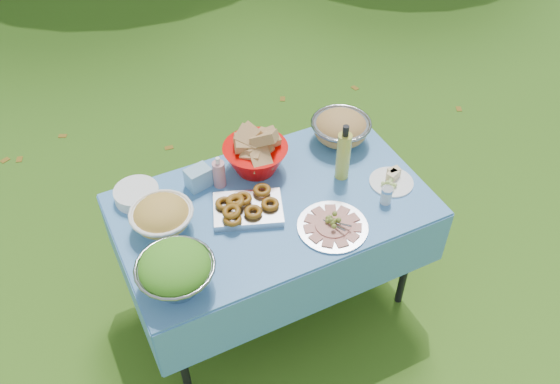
# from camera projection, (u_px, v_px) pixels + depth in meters

# --- Properties ---
(ground) EXTENTS (80.00, 80.00, 0.00)m
(ground) POSITION_uv_depth(u_px,v_px,m) (274.00, 298.00, 3.33)
(ground) COLOR #173A0A
(ground) RESTS_ON ground
(picnic_table) EXTENTS (1.46, 0.86, 0.76)m
(picnic_table) POSITION_uv_depth(u_px,v_px,m) (273.00, 255.00, 3.06)
(picnic_table) COLOR #84C0FF
(picnic_table) RESTS_ON ground
(salad_bowl) EXTENTS (0.39, 0.39, 0.21)m
(salad_bowl) POSITION_uv_depth(u_px,v_px,m) (175.00, 270.00, 2.38)
(salad_bowl) COLOR gray
(salad_bowl) RESTS_ON picnic_table
(pasta_bowl_white) EXTENTS (0.32, 0.32, 0.16)m
(pasta_bowl_white) POSITION_uv_depth(u_px,v_px,m) (162.00, 216.00, 2.63)
(pasta_bowl_white) COLOR white
(pasta_bowl_white) RESTS_ON picnic_table
(plate_stack) EXTENTS (0.26, 0.26, 0.06)m
(plate_stack) POSITION_uv_depth(u_px,v_px,m) (137.00, 194.00, 2.80)
(plate_stack) COLOR white
(plate_stack) RESTS_ON picnic_table
(wipes_box) EXTENTS (0.13, 0.11, 0.10)m
(wipes_box) POSITION_uv_depth(u_px,v_px,m) (198.00, 178.00, 2.85)
(wipes_box) COLOR #87BAD7
(wipes_box) RESTS_ON picnic_table
(sanitizer_bottle) EXTENTS (0.07, 0.07, 0.17)m
(sanitizer_bottle) POSITION_uv_depth(u_px,v_px,m) (219.00, 172.00, 2.83)
(sanitizer_bottle) COLOR #D6868C
(sanitizer_bottle) RESTS_ON picnic_table
(bread_bowl) EXTENTS (0.38, 0.38, 0.21)m
(bread_bowl) POSITION_uv_depth(u_px,v_px,m) (255.00, 152.00, 2.90)
(bread_bowl) COLOR #E30300
(bread_bowl) RESTS_ON picnic_table
(pasta_bowl_steel) EXTENTS (0.38, 0.38, 0.16)m
(pasta_bowl_steel) POSITION_uv_depth(u_px,v_px,m) (341.00, 128.00, 3.07)
(pasta_bowl_steel) COLOR gray
(pasta_bowl_steel) RESTS_ON picnic_table
(fried_tray) EXTENTS (0.38, 0.32, 0.07)m
(fried_tray) POSITION_uv_depth(u_px,v_px,m) (248.00, 207.00, 2.73)
(fried_tray) COLOR silver
(fried_tray) RESTS_ON picnic_table
(charcuterie_platter) EXTENTS (0.42, 0.42, 0.07)m
(charcuterie_platter) POSITION_uv_depth(u_px,v_px,m) (333.00, 222.00, 2.66)
(charcuterie_platter) COLOR silver
(charcuterie_platter) RESTS_ON picnic_table
(oil_bottle) EXTENTS (0.09, 0.09, 0.31)m
(oil_bottle) POSITION_uv_depth(u_px,v_px,m) (344.00, 152.00, 2.82)
(oil_bottle) COLOR gold
(oil_bottle) RESTS_ON picnic_table
(cheese_plate) EXTENTS (0.24, 0.24, 0.06)m
(cheese_plate) POSITION_uv_depth(u_px,v_px,m) (392.00, 178.00, 2.88)
(cheese_plate) COLOR white
(cheese_plate) RESTS_ON picnic_table
(shaker) EXTENTS (0.07, 0.07, 0.09)m
(shaker) POSITION_uv_depth(u_px,v_px,m) (386.00, 195.00, 2.77)
(shaker) COLOR silver
(shaker) RESTS_ON picnic_table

